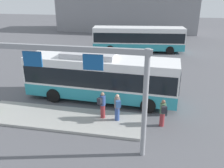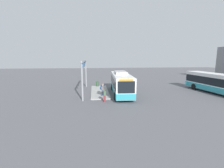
# 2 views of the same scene
# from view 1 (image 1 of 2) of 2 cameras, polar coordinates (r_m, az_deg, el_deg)

# --- Properties ---
(ground_plane) EXTENTS (120.00, 120.00, 0.00)m
(ground_plane) POSITION_cam_1_polar(r_m,az_deg,el_deg) (17.28, -2.67, -3.68)
(ground_plane) COLOR #56565B
(platform_curb) EXTENTS (10.00, 2.80, 0.16)m
(platform_curb) POSITION_cam_1_polar(r_m,az_deg,el_deg) (15.00, -12.32, -8.03)
(platform_curb) COLOR #9E9E99
(platform_curb) RESTS_ON ground
(bus_main) EXTENTS (10.76, 3.08, 3.46)m
(bus_main) POSITION_cam_1_polar(r_m,az_deg,el_deg) (16.59, -2.79, 1.99)
(bus_main) COLOR teal
(bus_main) RESTS_ON ground
(bus_background_left) EXTENTS (11.61, 3.84, 3.10)m
(bus_background_left) POSITION_cam_1_polar(r_m,az_deg,el_deg) (30.84, 6.37, 11.03)
(bus_background_left) COLOR teal
(bus_background_left) RESTS_ON ground
(person_boarding) EXTENTS (0.43, 0.58, 1.67)m
(person_boarding) POSITION_cam_1_polar(r_m,az_deg,el_deg) (13.90, 12.14, -6.73)
(person_boarding) COLOR maroon
(person_boarding) RESTS_ON ground
(person_waiting_near) EXTENTS (0.49, 0.60, 1.67)m
(person_waiting_near) POSITION_cam_1_polar(r_m,az_deg,el_deg) (13.87, 1.30, -5.53)
(person_waiting_near) COLOR #334C8C
(person_waiting_near) RESTS_ON platform_curb
(person_waiting_mid) EXTENTS (0.53, 0.61, 1.67)m
(person_waiting_mid) POSITION_cam_1_polar(r_m,az_deg,el_deg) (14.14, -2.35, -4.96)
(person_waiting_mid) COLOR maroon
(person_waiting_mid) RESTS_ON platform_curb
(platform_sign_gantry) EXTENTS (10.70, 0.24, 5.20)m
(platform_sign_gantry) POSITION_cam_1_polar(r_m,az_deg,el_deg) (11.51, -18.24, 2.53)
(platform_sign_gantry) COLOR gray
(platform_sign_gantry) RESTS_ON ground
(station_building) EXTENTS (25.94, 8.00, 8.24)m
(station_building) POSITION_cam_1_polar(r_m,az_deg,el_deg) (47.88, 3.58, 17.68)
(station_building) COLOR gray
(station_building) RESTS_ON ground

